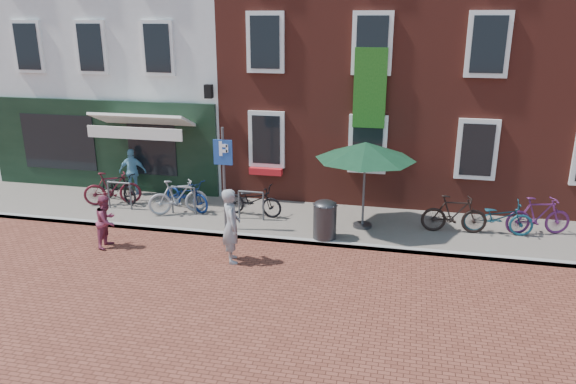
% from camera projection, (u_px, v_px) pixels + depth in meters
% --- Properties ---
extents(ground, '(80.00, 80.00, 0.00)m').
position_uv_depth(ground, '(220.00, 237.00, 14.21)').
color(ground, brown).
extents(sidewalk, '(24.00, 3.00, 0.10)m').
position_uv_depth(sidewalk, '(271.00, 219.00, 15.38)').
color(sidewalk, slate).
rests_on(sidewalk, ground).
extents(building_stucco, '(8.00, 8.00, 9.00)m').
position_uv_depth(building_stucco, '(151.00, 45.00, 20.39)').
color(building_stucco, silver).
rests_on(building_stucco, ground).
extents(building_brick_mid, '(6.00, 8.00, 10.00)m').
position_uv_depth(building_brick_mid, '(337.00, 32.00, 18.78)').
color(building_brick_mid, maroon).
rests_on(building_brick_mid, ground).
extents(building_brick_right, '(6.00, 8.00, 10.00)m').
position_uv_depth(building_brick_right, '(522.00, 33.00, 17.53)').
color(building_brick_right, maroon).
rests_on(building_brick_right, ground).
extents(litter_bin, '(0.59, 0.59, 1.08)m').
position_uv_depth(litter_bin, '(325.00, 217.00, 13.73)').
color(litter_bin, '#343336').
rests_on(litter_bin, sidewalk).
extents(parking_sign, '(0.50, 0.08, 2.74)m').
position_uv_depth(parking_sign, '(224.00, 166.00, 13.96)').
color(parking_sign, '#4C4C4F').
rests_on(parking_sign, sidewalk).
extents(parasol, '(2.62, 2.62, 2.43)m').
position_uv_depth(parasol, '(366.00, 147.00, 13.98)').
color(parasol, '#4C4C4F').
rests_on(parasol, sidewalk).
extents(woman, '(0.65, 0.76, 1.77)m').
position_uv_depth(woman, '(231.00, 226.00, 12.56)').
color(woman, gray).
rests_on(woman, ground).
extents(boy, '(0.51, 0.65, 1.34)m').
position_uv_depth(boy, '(106.00, 221.00, 13.46)').
color(boy, '#8C354F').
rests_on(boy, ground).
extents(cafe_person, '(0.91, 0.50, 1.47)m').
position_uv_depth(cafe_person, '(133.00, 172.00, 17.16)').
color(cafe_person, '#6EADCB').
rests_on(cafe_person, sidewalk).
extents(bicycle_0, '(1.81, 1.31, 0.91)m').
position_uv_depth(bicycle_0, '(119.00, 187.00, 16.56)').
color(bicycle_0, black).
rests_on(bicycle_0, sidewalk).
extents(bicycle_1, '(1.72, 1.12, 1.01)m').
position_uv_depth(bicycle_1, '(112.00, 188.00, 16.26)').
color(bicycle_1, '#51121B').
rests_on(bicycle_1, sidewalk).
extents(bicycle_2, '(1.82, 1.27, 0.91)m').
position_uv_depth(bicycle_2, '(187.00, 194.00, 15.86)').
color(bicycle_2, '#091C50').
rests_on(bicycle_2, sidewalk).
extents(bicycle_3, '(1.70, 1.22, 1.01)m').
position_uv_depth(bicycle_3, '(178.00, 197.00, 15.48)').
color(bicycle_3, gray).
rests_on(bicycle_3, sidewalk).
extents(bicycle_4, '(1.79, 0.81, 0.91)m').
position_uv_depth(bicycle_4, '(253.00, 200.00, 15.37)').
color(bicycle_4, black).
rests_on(bicycle_4, sidewalk).
extents(bicycle_5, '(1.71, 0.61, 1.01)m').
position_uv_depth(bicycle_5, '(454.00, 214.00, 14.13)').
color(bicycle_5, black).
rests_on(bicycle_5, sidewalk).
extents(bicycle_6, '(1.75, 0.67, 0.91)m').
position_uv_depth(bicycle_6, '(498.00, 217.00, 14.05)').
color(bicycle_6, '#113D4D').
rests_on(bicycle_6, sidewalk).
extents(bicycle_7, '(1.74, 0.85, 1.01)m').
position_uv_depth(bicycle_7, '(538.00, 216.00, 14.00)').
color(bicycle_7, '#4E1A4B').
rests_on(bicycle_7, sidewalk).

